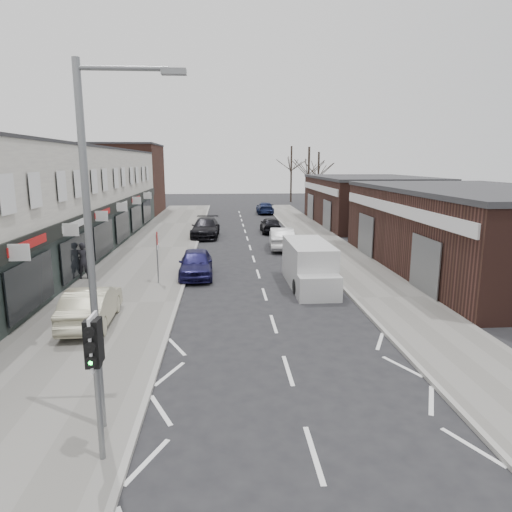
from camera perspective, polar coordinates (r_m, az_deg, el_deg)
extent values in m
plane|color=black|center=(12.32, 5.35, -18.06)|extent=(160.00, 160.00, 0.00)
cube|color=slate|center=(33.47, -12.37, 0.99)|extent=(5.50, 64.00, 0.12)
cube|color=slate|center=(33.96, 8.98, 1.27)|extent=(3.50, 64.00, 0.12)
cube|color=silver|center=(32.34, -25.27, 6.03)|extent=(8.00, 41.00, 7.10)
cube|color=#42241C|center=(56.80, -16.04, 9.10)|extent=(8.00, 10.00, 8.00)
cube|color=#3C211B|center=(28.69, 26.07, 2.76)|extent=(10.00, 18.00, 4.50)
cube|color=#3C211B|center=(46.96, 13.90, 6.62)|extent=(10.00, 16.00, 4.50)
cylinder|color=slate|center=(9.99, -19.17, -15.68)|extent=(0.12, 0.12, 3.00)
cube|color=silver|center=(9.56, -19.59, -10.06)|extent=(0.05, 0.55, 1.10)
cube|color=black|center=(9.46, -19.78, -10.32)|extent=(0.28, 0.22, 0.95)
sphere|color=#0CE533|center=(9.46, -19.85, -12.28)|extent=(0.18, 0.18, 0.18)
cube|color=black|center=(9.67, -19.40, -9.80)|extent=(0.26, 0.20, 0.90)
cylinder|color=slate|center=(10.35, -19.99, -0.07)|extent=(0.16, 0.16, 8.00)
cylinder|color=slate|center=(10.11, -16.32, 21.59)|extent=(1.80, 0.10, 0.10)
cube|color=slate|center=(9.96, -10.24, 21.73)|extent=(0.50, 0.22, 0.12)
cylinder|color=slate|center=(23.29, -12.22, -0.32)|extent=(0.07, 0.07, 2.50)
cube|color=white|center=(23.16, -12.16, 1.13)|extent=(0.04, 0.45, 0.25)
cube|color=silver|center=(23.10, 6.56, -0.95)|extent=(2.03, 4.79, 2.17)
cube|color=silver|center=(20.57, 7.94, -4.06)|extent=(1.93, 0.85, 1.14)
cylinder|color=black|center=(21.54, 5.00, -3.83)|extent=(0.23, 0.72, 0.72)
cylinder|color=black|center=(21.88, 9.59, -3.71)|extent=(0.23, 0.72, 0.72)
cylinder|color=black|center=(24.73, 3.81, -1.78)|extent=(0.23, 0.72, 0.72)
cylinder|color=black|center=(25.03, 7.83, -1.70)|extent=(0.23, 0.72, 0.72)
imported|color=#ACA789|center=(18.24, -19.89, -5.82)|extent=(1.71, 4.43, 1.44)
imported|color=black|center=(25.32, -20.82, -0.53)|extent=(0.77, 0.57, 1.93)
imported|color=#171544|center=(24.83, -7.51, -0.89)|extent=(1.88, 4.42, 1.49)
imported|color=black|center=(37.95, -6.32, 3.54)|extent=(2.40, 5.47, 1.56)
imported|color=silver|center=(32.64, 3.21, 2.24)|extent=(1.93, 4.75, 1.53)
imported|color=black|center=(40.16, 1.82, 3.92)|extent=(1.66, 4.09, 1.39)
imported|color=#151E43|center=(55.17, 1.13, 6.04)|extent=(2.03, 4.82, 1.39)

